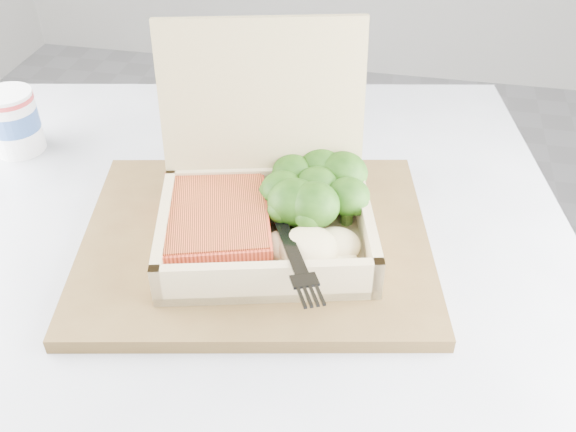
% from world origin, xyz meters
% --- Properties ---
extents(cafe_table, '(0.93, 0.93, 0.73)m').
position_xyz_m(cafe_table, '(-0.57, 0.00, 0.54)').
color(cafe_table, black).
rests_on(cafe_table, floor).
extents(serving_tray, '(0.41, 0.35, 0.02)m').
position_xyz_m(serving_tray, '(-0.52, 0.03, 0.73)').
color(serving_tray, brown).
rests_on(serving_tray, cafe_table).
extents(takeout_container, '(0.25, 0.24, 0.20)m').
position_xyz_m(takeout_container, '(-0.52, 0.05, 0.79)').
color(takeout_container, tan).
rests_on(takeout_container, serving_tray).
extents(salmon_fillet, '(0.14, 0.16, 0.03)m').
position_xyz_m(salmon_fillet, '(-0.56, 0.02, 0.77)').
color(salmon_fillet, '#DF4C2B').
rests_on(salmon_fillet, takeout_container).
extents(broccoli_pile, '(0.13, 0.13, 0.05)m').
position_xyz_m(broccoli_pile, '(-0.47, 0.07, 0.77)').
color(broccoli_pile, '#306616').
rests_on(broccoli_pile, takeout_container).
extents(mashed_potatoes, '(0.09, 0.08, 0.03)m').
position_xyz_m(mashed_potatoes, '(-0.46, -0.01, 0.77)').
color(mashed_potatoes, beige).
rests_on(mashed_potatoes, takeout_container).
extents(plastic_fork, '(0.08, 0.16, 0.02)m').
position_xyz_m(plastic_fork, '(-0.49, 0.00, 0.78)').
color(plastic_fork, black).
rests_on(plastic_fork, mashed_potatoes).
extents(paper_cup, '(0.06, 0.06, 0.08)m').
position_xyz_m(paper_cup, '(-0.87, 0.16, 0.77)').
color(paper_cup, white).
rests_on(paper_cup, cafe_table).
extents(receipt, '(0.11, 0.16, 0.00)m').
position_xyz_m(receipt, '(-0.56, 0.22, 0.73)').
color(receipt, white).
rests_on(receipt, cafe_table).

